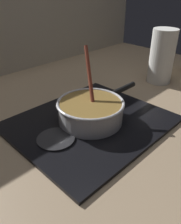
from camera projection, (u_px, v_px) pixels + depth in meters
The scene contains 6 objects.
ground at pixel (88, 146), 0.79m from camera, with size 2.40×1.60×0.04m, color #9E8466.
hob_plate at pixel (90, 122), 0.87m from camera, with size 0.56×0.48×0.01m, color black.
burner_ring at pixel (90, 120), 0.86m from camera, with size 0.16×0.16×0.01m, color #592D0C.
spare_burner at pixel (56, 139), 0.76m from camera, with size 0.13×0.13×0.01m, color #262628.
cooking_pan at pixel (91, 110), 0.84m from camera, with size 0.39×0.25×0.25m.
paper_towel_roll at pixel (162, 57), 1.16m from camera, with size 0.12×0.12×0.27m, color white.
Camera 1 is at (-0.44, -0.44, 0.48)m, focal length 36.73 mm.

